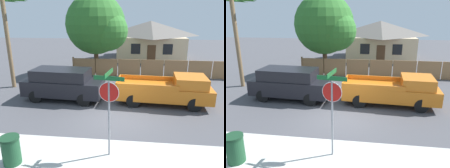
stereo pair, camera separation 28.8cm
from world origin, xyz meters
TOP-DOWN VIEW (x-y plane):
  - ground_plane at (0.00, 0.00)m, footprint 80.00×80.00m
  - sidewalk_strip at (0.00, -3.60)m, footprint 36.00×3.20m
  - wooden_fence at (2.35, 8.19)m, footprint 13.67×0.12m
  - house at (2.58, 17.10)m, footprint 8.12×7.37m
  - oak_tree at (-2.32, 8.95)m, footprint 5.37×5.11m
  - palm_tree at (-7.81, 4.33)m, footprint 3.13×3.35m
  - red_suv at (-3.38, 2.32)m, footprint 4.89×2.16m
  - orange_pickup at (2.83, 2.30)m, footprint 5.44×2.33m
  - stop_sign at (0.11, -2.99)m, footprint 1.06×0.96m
  - trash_bin at (-3.21, -3.87)m, footprint 0.66×0.66m

SIDE VIEW (x-z plane):
  - ground_plane at x=0.00m, z-range 0.00..0.00m
  - sidewalk_strip at x=0.00m, z-range 0.00..0.01m
  - trash_bin at x=-3.21m, z-range 0.01..1.04m
  - wooden_fence at x=2.35m, z-range -0.05..1.53m
  - orange_pickup at x=2.83m, z-range -0.01..1.73m
  - red_suv at x=-3.38m, z-range 0.07..2.00m
  - stop_sign at x=0.11m, z-range 0.60..3.81m
  - house at x=2.58m, z-range 0.08..4.50m
  - oak_tree at x=-2.32m, z-range 0.75..7.59m
  - palm_tree at x=-7.81m, z-range 2.33..8.75m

